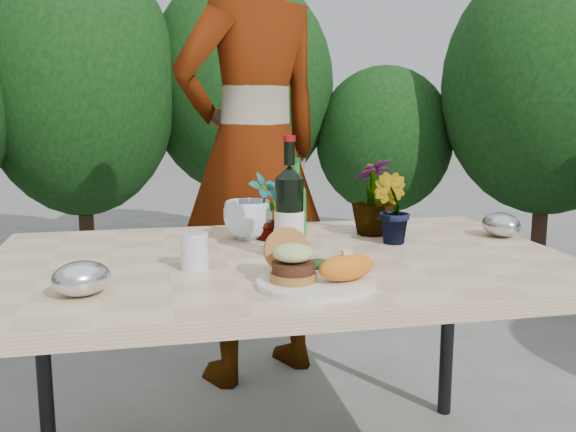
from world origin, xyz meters
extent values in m
cube|color=beige|center=(0.00, 0.00, 0.73)|extent=(1.60, 1.00, 0.04)
cylinder|color=black|center=(-0.72, 0.42, 0.35)|extent=(0.05, 0.05, 0.71)
cylinder|color=black|center=(0.72, 0.42, 0.35)|extent=(0.05, 0.05, 0.71)
cylinder|color=#382316|center=(-0.80, 2.80, 0.21)|extent=(0.10, 0.10, 0.42)
ellipsoid|color=#194416|center=(-0.80, 2.80, 1.31)|extent=(1.30, 1.30, 1.78)
cylinder|color=#382316|center=(0.30, 3.00, 0.25)|extent=(0.10, 0.10, 0.50)
ellipsoid|color=#194416|center=(0.30, 3.00, 1.30)|extent=(1.35, 1.35, 1.60)
cylinder|color=#382316|center=(1.30, 2.70, 0.19)|extent=(0.10, 0.10, 0.38)
ellipsoid|color=#194416|center=(1.30, 2.70, 0.91)|extent=(0.98, 0.98, 1.06)
cylinder|color=#382316|center=(2.20, 2.10, 0.22)|extent=(0.10, 0.10, 0.44)
ellipsoid|color=#194416|center=(2.20, 2.10, 1.28)|extent=(1.38, 1.38, 1.68)
cylinder|color=white|center=(0.02, -0.30, 0.76)|extent=(0.28, 0.28, 0.01)
cylinder|color=#B7722D|center=(-0.03, -0.30, 0.78)|extent=(0.11, 0.11, 0.02)
cylinder|color=#472314|center=(-0.03, -0.30, 0.80)|extent=(0.10, 0.10, 0.02)
ellipsoid|color=beige|center=(-0.03, -0.30, 0.83)|extent=(0.10, 0.10, 0.04)
cylinder|color=#B7722D|center=(-0.03, -0.22, 0.82)|extent=(0.11, 0.06, 0.11)
ellipsoid|color=orange|center=(0.09, -0.32, 0.80)|extent=(0.17, 0.12, 0.06)
ellipsoid|color=olive|center=(0.02, -0.21, 0.78)|extent=(0.04, 0.04, 0.02)
ellipsoid|color=#193814|center=(0.05, -0.20, 0.78)|extent=(0.06, 0.04, 0.03)
cylinder|color=black|center=(0.02, -0.02, 0.86)|extent=(0.08, 0.08, 0.22)
cylinder|color=white|center=(0.02, -0.02, 0.84)|extent=(0.08, 0.08, 0.09)
cone|color=black|center=(0.02, -0.02, 0.99)|extent=(0.08, 0.08, 0.04)
cylinder|color=black|center=(0.02, -0.02, 1.04)|extent=(0.03, 0.03, 0.06)
cylinder|color=maroon|center=(0.02, -0.02, 1.08)|extent=(0.03, 0.03, 0.02)
cylinder|color=#178322|center=(0.07, 0.13, 0.84)|extent=(0.06, 0.06, 0.17)
cylinder|color=#198C26|center=(0.07, 0.13, 0.82)|extent=(0.06, 0.06, 0.07)
cone|color=#178322|center=(0.07, 0.13, 0.94)|extent=(0.06, 0.06, 0.03)
cylinder|color=#178322|center=(0.07, 0.13, 0.98)|extent=(0.02, 0.02, 0.05)
cylinder|color=#0C5919|center=(0.07, 0.13, 1.01)|extent=(0.03, 0.03, 0.01)
cylinder|color=silver|center=(-0.25, -0.08, 0.80)|extent=(0.07, 0.07, 0.09)
imported|color=#2A6021|center=(-0.01, 0.23, 0.86)|extent=(0.13, 0.12, 0.21)
imported|color=#226021|center=(0.36, 0.11, 0.86)|extent=(0.14, 0.15, 0.21)
imported|color=#25541C|center=(0.35, 0.24, 0.87)|extent=(0.19, 0.19, 0.25)
imported|color=white|center=(-0.06, 0.26, 0.81)|extent=(0.18, 0.18, 0.12)
ellipsoid|color=silver|center=(-0.51, -0.26, 0.79)|extent=(0.17, 0.16, 0.08)
ellipsoid|color=#AEB0B4|center=(0.74, 0.12, 0.79)|extent=(0.14, 0.15, 0.08)
imported|color=#965B4B|center=(0.07, 0.93, 0.98)|extent=(0.85, 0.73, 1.97)
camera|label=1|loc=(-0.34, -1.70, 1.17)|focal=40.00mm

